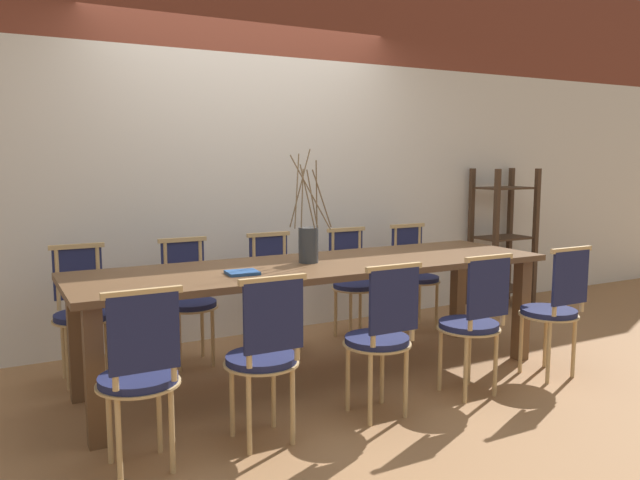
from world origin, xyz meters
name	(u,v)px	position (x,y,z in m)	size (l,w,h in m)	color
ground_plane	(320,378)	(0.00, 0.00, 0.00)	(16.00, 16.00, 0.00)	#9E7047
wall_rear	(247,138)	(0.00, 1.23, 1.60)	(12.00, 0.06, 3.20)	silver
dining_table	(320,276)	(0.00, 0.00, 0.68)	(3.12, 0.89, 0.77)	brown
chair_near_leftend	(140,371)	(-1.31, -0.72, 0.48)	(0.39, 0.39, 0.88)	#1E234C
chair_near_left	(265,351)	(-0.70, -0.72, 0.48)	(0.39, 0.39, 0.88)	#1E234C
chair_near_center	(382,333)	(0.00, -0.72, 0.48)	(0.39, 0.39, 0.88)	#1E234C
chair_near_right	(474,318)	(0.67, -0.72, 0.48)	(0.39, 0.39, 0.88)	#1E234C
chair_near_rightend	(555,306)	(1.36, -0.72, 0.48)	(0.39, 0.39, 0.88)	#1E234C
chair_far_leftend	(82,307)	(-1.37, 0.72, 0.48)	(0.39, 0.39, 0.88)	#1E234C
chair_far_left	(188,296)	(-0.66, 0.72, 0.48)	(0.39, 0.39, 0.88)	#1E234C
chair_far_center	(275,286)	(0.00, 0.72, 0.48)	(0.39, 0.39, 0.88)	#1E234C
chair_far_right	(353,278)	(0.69, 0.72, 0.48)	(0.39, 0.39, 0.88)	#1E234C
chair_far_rightend	(414,272)	(1.30, 0.72, 0.48)	(0.39, 0.39, 0.88)	#1E234C
vase_centerpiece	(308,242)	(-0.06, 0.05, 0.90)	(0.31, 0.28, 0.73)	#33383D
book_stack	(242,273)	(-0.58, -0.13, 0.78)	(0.19, 0.17, 0.02)	#234C8C
shelving_rack	(503,238)	(2.55, 0.97, 0.67)	(0.56, 0.38, 1.34)	#422D1E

